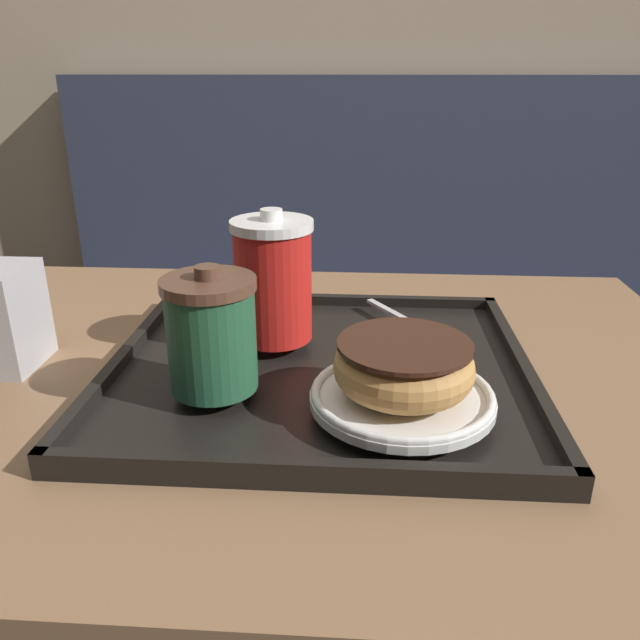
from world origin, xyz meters
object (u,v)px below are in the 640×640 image
Objects in this scene: coffee_cup_front at (211,333)px; spoon at (425,328)px; coffee_cup_rear at (273,280)px; donut_chocolate_glazed at (404,366)px.

coffee_cup_front is 0.25m from spoon.
coffee_cup_rear is 1.16× the size of donut_chocolate_glazed.
spoon is (0.17, 0.02, -0.06)m from coffee_cup_rear.
coffee_cup_rear is (0.04, 0.12, 0.01)m from coffee_cup_front.
donut_chocolate_glazed is at bearing -6.68° from coffee_cup_front.
coffee_cup_front is 0.95× the size of donut_chocolate_glazed.
coffee_cup_front reaches higher than donut_chocolate_glazed.
donut_chocolate_glazed is (0.17, -0.02, -0.02)m from coffee_cup_front.
coffee_cup_rear reaches higher than spoon.
donut_chocolate_glazed is at bearing -46.43° from coffee_cup_rear.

